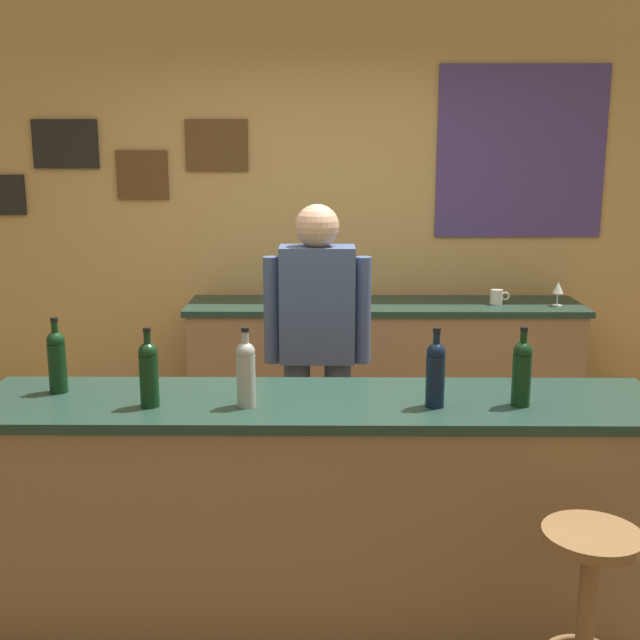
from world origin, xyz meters
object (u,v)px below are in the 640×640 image
object	(u,v)px
wine_bottle_a	(57,359)
wine_glass_a	(303,286)
wine_bottle_d	(436,372)
wine_bottle_b	(149,372)
wine_bottle_e	(522,371)
bartender	(317,345)
coffee_mug	(497,297)
wine_bottle_c	(246,372)
wine_glass_b	(558,289)
bar_stool	(588,594)

from	to	relation	value
wine_bottle_a	wine_glass_a	size ratio (longest dim) A/B	1.97
wine_bottle_d	wine_bottle_b	bearing A→B (deg)	-179.64
wine_bottle_e	wine_bottle_a	bearing A→B (deg)	175.19
wine_bottle_b	wine_glass_a	world-z (taller)	wine_bottle_b
bartender	coffee_mug	xyz separation A→B (m)	(1.13, 1.23, 0.01)
wine_bottle_b	wine_bottle_d	world-z (taller)	same
wine_bottle_a	wine_bottle_e	bearing A→B (deg)	-4.81
wine_bottle_b	wine_bottle_a	bearing A→B (deg)	156.60
bartender	wine_bottle_c	xyz separation A→B (m)	(-0.26, -0.88, 0.12)
wine_bottle_b	wine_glass_b	bearing A→B (deg)	44.15
wine_bottle_a	wine_glass_b	xyz separation A→B (m)	(2.53, 1.89, -0.05)
wine_bottle_a	wine_bottle_c	bearing A→B (deg)	-12.46
bartender	coffee_mug	distance (m)	1.67
bar_stool	wine_glass_b	bearing A→B (deg)	76.80
wine_bottle_e	coffee_mug	distance (m)	2.13
bartender	wine_glass_a	size ratio (longest dim) A/B	10.45
wine_bottle_b	coffee_mug	distance (m)	2.75
wine_bottle_d	coffee_mug	bearing A→B (deg)	72.18
wine_bottle_a	wine_glass_b	world-z (taller)	wine_bottle_a
wine_glass_b	wine_bottle_b	bearing A→B (deg)	-135.85
wine_bottle_c	wine_glass_a	xyz separation A→B (m)	(0.15, 2.16, -0.05)
wine_bottle_c	wine_bottle_d	distance (m)	0.71
bar_stool	wine_bottle_b	distance (m)	1.71
wine_bottle_d	wine_glass_a	distance (m)	2.23
bar_stool	wine_bottle_d	size ratio (longest dim) A/B	2.22
wine_bottle_b	wine_bottle_c	world-z (taller)	same
wine_bottle_a	wine_glass_b	size ratio (longest dim) A/B	1.97
coffee_mug	wine_bottle_b	bearing A→B (deg)	-129.66
wine_bottle_c	coffee_mug	distance (m)	2.53
bartender	wine_bottle_b	distance (m)	1.09
wine_bottle_c	wine_bottle_d	bearing A→B (deg)	0.13
wine_bottle_c	wine_glass_a	size ratio (longest dim) A/B	1.97
wine_bottle_a	wine_bottle_e	world-z (taller)	same
coffee_mug	wine_bottle_d	bearing A→B (deg)	-107.82
wine_bottle_d	wine_glass_b	size ratio (longest dim) A/B	1.97
wine_bottle_c	wine_bottle_d	size ratio (longest dim) A/B	1.00
wine_bottle_b	wine_bottle_c	distance (m)	0.36
wine_glass_b	wine_bottle_d	bearing A→B (deg)	-117.03
bartender	wine_bottle_c	distance (m)	0.93
wine_bottle_e	wine_glass_b	size ratio (longest dim) A/B	1.97
wine_glass_b	coffee_mug	distance (m)	0.38
coffee_mug	wine_bottle_e	bearing A→B (deg)	-99.53
wine_bottle_b	coffee_mug	size ratio (longest dim) A/B	2.45
bartender	wine_bottle_e	size ratio (longest dim) A/B	5.29
wine_glass_a	wine_bottle_e	bearing A→B (deg)	-67.44
bartender	wine_bottle_d	distance (m)	1.00
wine_bottle_b	wine_bottle_e	bearing A→B (deg)	0.93
wine_bottle_d	wine_glass_a	size ratio (longest dim) A/B	1.97
bar_stool	wine_glass_b	xyz separation A→B (m)	(0.61, 2.59, 0.55)
wine_bottle_a	wine_bottle_c	world-z (taller)	same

